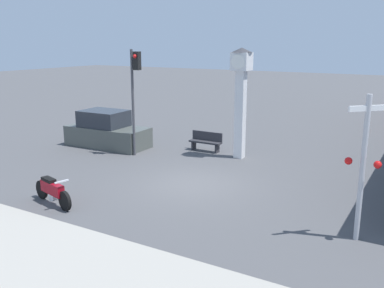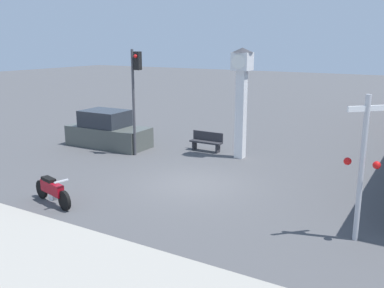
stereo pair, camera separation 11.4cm
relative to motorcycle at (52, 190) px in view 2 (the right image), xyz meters
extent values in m
plane|color=#4C4C4F|center=(2.92, 4.03, -0.45)|extent=(120.00, 120.00, 0.00)
cube|color=#9E998E|center=(2.92, -4.00, -0.40)|extent=(36.00, 6.00, 0.10)
cylinder|color=black|center=(0.74, -0.19, -0.14)|extent=(0.64, 0.25, 0.63)
cylinder|color=black|center=(-0.73, 0.18, -0.14)|extent=(0.64, 0.25, 0.63)
cube|color=maroon|center=(0.01, 0.00, 0.09)|extent=(1.17, 0.50, 0.38)
cube|color=black|center=(-0.20, 0.05, 0.33)|extent=(0.63, 0.38, 0.10)
cylinder|color=silver|center=(0.06, -0.01, -0.17)|extent=(0.34, 0.27, 0.29)
cube|color=silver|center=(0.63, -0.16, 0.47)|extent=(0.17, 0.46, 0.04)
cube|color=white|center=(2.84, 8.29, 1.50)|extent=(0.40, 0.40, 3.91)
cube|color=white|center=(2.84, 8.29, 3.84)|extent=(0.76, 0.76, 0.76)
cylinder|color=white|center=(2.84, 7.90, 3.84)|extent=(0.61, 0.02, 0.61)
cone|color=#333338|center=(2.84, 8.29, 4.32)|extent=(0.92, 0.92, 0.20)
cylinder|color=#47474C|center=(-1.53, 6.24, 1.95)|extent=(0.12, 0.12, 4.81)
cube|color=black|center=(-1.23, 6.24, 3.85)|extent=(0.28, 0.24, 0.80)
sphere|color=red|center=(-1.23, 6.09, 4.05)|extent=(0.16, 0.16, 0.16)
cylinder|color=#B7B7BC|center=(8.92, 2.30, 1.48)|extent=(0.14, 0.14, 3.87)
cube|color=white|center=(8.92, 2.30, 3.07)|extent=(0.82, 0.82, 0.14)
sphere|color=red|center=(8.57, 2.25, 1.68)|extent=(0.20, 0.20, 0.20)
sphere|color=red|center=(9.27, 2.25, 1.68)|extent=(0.20, 0.20, 0.20)
cube|color=#2D2D33|center=(0.95, 8.53, 0.00)|extent=(1.60, 0.44, 0.08)
cube|color=#2D2D33|center=(0.95, 8.72, 0.25)|extent=(1.60, 0.06, 0.44)
cube|color=#2D2D33|center=(0.31, 8.53, -0.25)|extent=(0.08, 0.35, 0.41)
cube|color=#2D2D33|center=(1.59, 8.53, -0.25)|extent=(0.08, 0.35, 0.41)
cube|color=#4C514C|center=(-3.74, 6.94, 0.05)|extent=(4.25, 1.91, 1.00)
cube|color=#262B33|center=(-3.94, 6.94, 0.95)|extent=(2.24, 1.72, 0.80)
camera|label=1|loc=(10.44, -8.96, 4.68)|focal=40.00mm
camera|label=2|loc=(10.54, -8.90, 4.68)|focal=40.00mm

